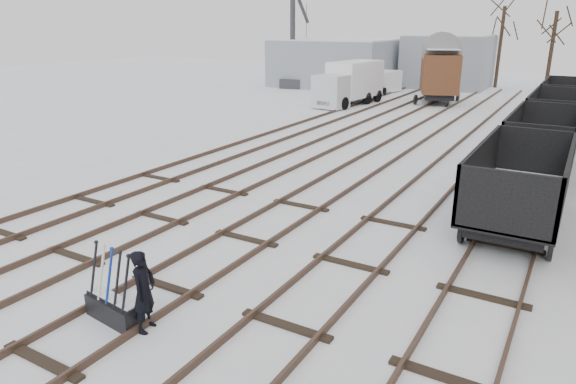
% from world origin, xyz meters
% --- Properties ---
extents(ground, '(120.00, 120.00, 0.00)m').
position_xyz_m(ground, '(0.00, 0.00, 0.00)').
color(ground, white).
rests_on(ground, ground).
extents(tracks, '(13.90, 52.00, 0.16)m').
position_xyz_m(tracks, '(-0.00, 13.67, 0.07)').
color(tracks, black).
rests_on(tracks, ground).
extents(shed_left, '(10.00, 8.00, 4.10)m').
position_xyz_m(shed_left, '(-13.00, 36.00, 2.05)').
color(shed_left, '#949BA6').
rests_on(shed_left, ground).
extents(shed_right, '(7.00, 6.00, 4.50)m').
position_xyz_m(shed_right, '(-4.00, 40.00, 2.25)').
color(shed_right, '#949BA6').
rests_on(shed_right, ground).
extents(ground_frame, '(1.34, 0.58, 1.49)m').
position_xyz_m(ground_frame, '(0.04, -1.47, 0.28)').
color(ground_frame, black).
rests_on(ground_frame, ground).
extents(worker, '(0.53, 0.67, 1.60)m').
position_xyz_m(worker, '(0.79, -1.37, 0.80)').
color(worker, black).
rests_on(worker, ground).
extents(freight_wagon_a, '(2.28, 5.69, 2.32)m').
position_xyz_m(freight_wagon_a, '(6.00, 7.52, 0.89)').
color(freight_wagon_a, black).
rests_on(freight_wagon_a, ground).
extents(freight_wagon_b, '(2.28, 5.69, 2.32)m').
position_xyz_m(freight_wagon_b, '(6.00, 13.92, 0.89)').
color(freight_wagon_b, black).
rests_on(freight_wagon_b, ground).
extents(freight_wagon_c, '(2.28, 5.69, 2.32)m').
position_xyz_m(freight_wagon_c, '(6.00, 20.32, 0.89)').
color(freight_wagon_c, black).
rests_on(freight_wagon_c, ground).
extents(freight_wagon_d, '(2.28, 5.69, 2.32)m').
position_xyz_m(freight_wagon_d, '(6.00, 26.72, 0.89)').
color(freight_wagon_d, black).
rests_on(freight_wagon_d, ground).
extents(box_van_wagon, '(4.07, 5.54, 3.80)m').
position_xyz_m(box_van_wagon, '(-2.14, 30.09, 2.21)').
color(box_van_wagon, black).
rests_on(box_van_wagon, ground).
extents(lorry, '(2.69, 6.63, 2.93)m').
position_xyz_m(lorry, '(-7.24, 26.07, 1.51)').
color(lorry, black).
rests_on(lorry, ground).
extents(panel_van, '(2.48, 4.21, 1.74)m').
position_xyz_m(panel_van, '(-7.58, 33.10, 0.90)').
color(panel_van, white).
rests_on(panel_van, ground).
extents(crane, '(2.14, 5.44, 9.14)m').
position_xyz_m(crane, '(-15.51, 32.78, 2.40)').
color(crane, '#313136').
rests_on(crane, ground).
extents(tree_far_left, '(0.30, 0.30, 6.83)m').
position_xyz_m(tree_far_left, '(-0.14, 42.00, 3.41)').
color(tree_far_left, black).
rests_on(tree_far_left, ground).
extents(tree_far_right, '(0.30, 0.30, 6.36)m').
position_xyz_m(tree_far_right, '(4.07, 39.75, 3.18)').
color(tree_far_right, black).
rests_on(tree_far_right, ground).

